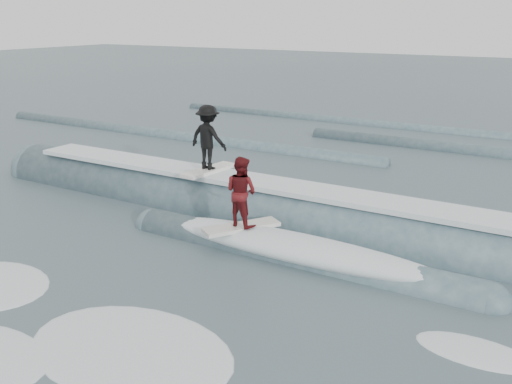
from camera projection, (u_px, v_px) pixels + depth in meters
The scene contains 6 objects.
ground at pixel (119, 313), 11.40m from camera, with size 160.00×160.00×0.00m, color #374851.
breaking_wave at pixel (276, 222), 16.24m from camera, with size 22.32×3.83×2.11m.
surfer_black at pixel (208, 139), 17.11m from camera, with size 1.29×2.05×2.05m.
surfer_red at pixel (241, 195), 14.28m from camera, with size 1.56×1.97×1.90m.
whitewater at pixel (109, 365), 9.72m from camera, with size 12.23×7.72×0.10m.
far_swells at pixel (368, 143), 26.48m from camera, with size 39.01×8.65×0.80m.
Camera 1 is at (7.55, -7.34, 5.71)m, focal length 40.00 mm.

